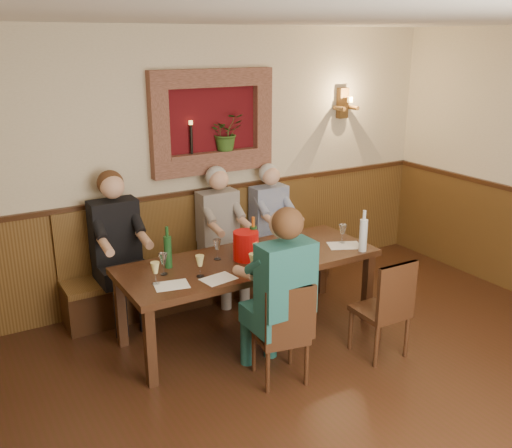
{
  "coord_description": "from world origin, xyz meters",
  "views": [
    {
      "loc": [
        -2.42,
        -2.37,
        2.66
      ],
      "look_at": [
        0.1,
        1.9,
        1.05
      ],
      "focal_mm": 40.0,
      "sensor_mm": 36.0,
      "label": 1
    }
  ],
  "objects_px": {
    "person_chair_front": "(279,309)",
    "spittoon_bucket": "(246,246)",
    "person_bench_mid": "(222,245)",
    "water_bottle": "(363,234)",
    "wine_bottle_green_b": "(168,251)",
    "dining_table": "(249,266)",
    "chair_near_right": "(380,327)",
    "person_bench_left": "(120,262)",
    "bench": "(206,267)",
    "person_bench_right": "(273,237)",
    "wine_bottle_green_a": "(253,240)",
    "chair_near_left": "(281,351)"
  },
  "relations": [
    {
      "from": "person_bench_mid",
      "to": "person_chair_front",
      "type": "height_order",
      "value": "person_chair_front"
    },
    {
      "from": "person_chair_front",
      "to": "spittoon_bucket",
      "type": "xyz_separation_m",
      "value": [
        0.14,
        0.77,
        0.26
      ]
    },
    {
      "from": "spittoon_bucket",
      "to": "wine_bottle_green_a",
      "type": "bearing_deg",
      "value": 21.48
    },
    {
      "from": "person_bench_left",
      "to": "chair_near_right",
      "type": "bearing_deg",
      "value": -45.28
    },
    {
      "from": "dining_table",
      "to": "bench",
      "type": "xyz_separation_m",
      "value": [
        0.0,
        0.94,
        -0.35
      ]
    },
    {
      "from": "person_bench_mid",
      "to": "water_bottle",
      "type": "xyz_separation_m",
      "value": [
        0.87,
        -1.21,
        0.33
      ]
    },
    {
      "from": "dining_table",
      "to": "person_chair_front",
      "type": "xyz_separation_m",
      "value": [
        -0.18,
        -0.78,
        -0.06
      ]
    },
    {
      "from": "person_chair_front",
      "to": "spittoon_bucket",
      "type": "height_order",
      "value": "person_chair_front"
    },
    {
      "from": "water_bottle",
      "to": "person_chair_front",
      "type": "bearing_deg",
      "value": -161.6
    },
    {
      "from": "person_chair_front",
      "to": "person_bench_right",
      "type": "bearing_deg",
      "value": 59.16
    },
    {
      "from": "water_bottle",
      "to": "spittoon_bucket",
      "type": "bearing_deg",
      "value": 160.53
    },
    {
      "from": "bench",
      "to": "spittoon_bucket",
      "type": "relative_size",
      "value": 11.4
    },
    {
      "from": "person_chair_front",
      "to": "bench",
      "type": "bearing_deg",
      "value": 84.04
    },
    {
      "from": "wine_bottle_green_b",
      "to": "wine_bottle_green_a",
      "type": "bearing_deg",
      "value": -10.14
    },
    {
      "from": "person_chair_front",
      "to": "dining_table",
      "type": "bearing_deg",
      "value": 76.97
    },
    {
      "from": "person_bench_left",
      "to": "water_bottle",
      "type": "bearing_deg",
      "value": -31.51
    },
    {
      "from": "wine_bottle_green_b",
      "to": "water_bottle",
      "type": "relative_size",
      "value": 0.94
    },
    {
      "from": "person_bench_mid",
      "to": "wine_bottle_green_a",
      "type": "height_order",
      "value": "person_bench_mid"
    },
    {
      "from": "chair_near_left",
      "to": "spittoon_bucket",
      "type": "xyz_separation_m",
      "value": [
        0.14,
        0.81,
        0.63
      ]
    },
    {
      "from": "wine_bottle_green_a",
      "to": "person_bench_mid",
      "type": "bearing_deg",
      "value": 83.75
    },
    {
      "from": "chair_near_right",
      "to": "person_bench_left",
      "type": "bearing_deg",
      "value": 135.73
    },
    {
      "from": "dining_table",
      "to": "wine_bottle_green_a",
      "type": "relative_size",
      "value": 6.37
    },
    {
      "from": "bench",
      "to": "water_bottle",
      "type": "xyz_separation_m",
      "value": [
        1.02,
        -1.32,
        0.59
      ]
    },
    {
      "from": "chair_near_right",
      "to": "person_bench_left",
      "type": "height_order",
      "value": "person_bench_left"
    },
    {
      "from": "person_bench_left",
      "to": "wine_bottle_green_b",
      "type": "height_order",
      "value": "person_bench_left"
    },
    {
      "from": "chair_near_left",
      "to": "chair_near_right",
      "type": "relative_size",
      "value": 0.97
    },
    {
      "from": "chair_near_right",
      "to": "chair_near_left",
      "type": "bearing_deg",
      "value": 174.59
    },
    {
      "from": "person_bench_left",
      "to": "person_bench_mid",
      "type": "xyz_separation_m",
      "value": [
        1.11,
        0.0,
        -0.04
      ]
    },
    {
      "from": "chair_near_left",
      "to": "wine_bottle_green_b",
      "type": "relative_size",
      "value": 2.32
    },
    {
      "from": "person_bench_right",
      "to": "bench",
      "type": "bearing_deg",
      "value": 172.43
    },
    {
      "from": "chair_near_left",
      "to": "person_chair_front",
      "type": "height_order",
      "value": "person_chair_front"
    },
    {
      "from": "water_bottle",
      "to": "dining_table",
      "type": "bearing_deg",
      "value": 159.69
    },
    {
      "from": "dining_table",
      "to": "person_bench_right",
      "type": "bearing_deg",
      "value": 46.92
    },
    {
      "from": "person_chair_front",
      "to": "water_bottle",
      "type": "height_order",
      "value": "person_chair_front"
    },
    {
      "from": "dining_table",
      "to": "wine_bottle_green_a",
      "type": "xyz_separation_m",
      "value": [
        0.06,
        0.04,
        0.23
      ]
    },
    {
      "from": "person_bench_left",
      "to": "person_bench_right",
      "type": "relative_size",
      "value": 1.09
    },
    {
      "from": "bench",
      "to": "person_bench_mid",
      "type": "height_order",
      "value": "person_bench_mid"
    },
    {
      "from": "water_bottle",
      "to": "person_bench_mid",
      "type": "bearing_deg",
      "value": 125.58
    },
    {
      "from": "person_bench_left",
      "to": "wine_bottle_green_b",
      "type": "distance_m",
      "value": 0.75
    },
    {
      "from": "water_bottle",
      "to": "wine_bottle_green_a",
      "type": "bearing_deg",
      "value": 156.65
    },
    {
      "from": "person_chair_front",
      "to": "wine_bottle_green_a",
      "type": "relative_size",
      "value": 3.94
    },
    {
      "from": "person_bench_mid",
      "to": "spittoon_bucket",
      "type": "xyz_separation_m",
      "value": [
        -0.19,
        -0.84,
        0.29
      ]
    },
    {
      "from": "bench",
      "to": "wine_bottle_green_a",
      "type": "height_order",
      "value": "wine_bottle_green_a"
    },
    {
      "from": "bench",
      "to": "chair_near_left",
      "type": "bearing_deg",
      "value": -95.93
    },
    {
      "from": "person_bench_right",
      "to": "water_bottle",
      "type": "bearing_deg",
      "value": -79.1
    },
    {
      "from": "wine_bottle_green_a",
      "to": "water_bottle",
      "type": "distance_m",
      "value": 1.04
    },
    {
      "from": "wine_bottle_green_b",
      "to": "dining_table",
      "type": "bearing_deg",
      "value": -13.73
    },
    {
      "from": "chair_near_left",
      "to": "chair_near_right",
      "type": "xyz_separation_m",
      "value": [
        0.97,
        -0.11,
        0.01
      ]
    },
    {
      "from": "chair_near_right",
      "to": "person_bench_right",
      "type": "bearing_deg",
      "value": 91.09
    },
    {
      "from": "chair_near_right",
      "to": "spittoon_bucket",
      "type": "xyz_separation_m",
      "value": [
        -0.83,
        0.92,
        0.62
      ]
    }
  ]
}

